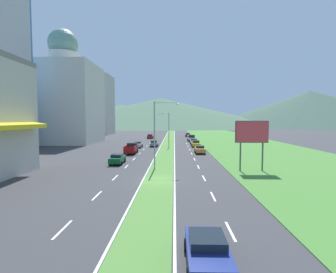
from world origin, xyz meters
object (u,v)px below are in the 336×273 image
Objects in this scene: car_3 at (150,136)px; car_8 at (154,143)px; car_5 at (196,144)px; pickup_truck_1 at (191,138)px; street_lamp_near at (158,130)px; car_4 at (138,144)px; billboard_roadside at (252,134)px; street_lamp_mid at (167,127)px; car_2 at (200,149)px; car_7 at (207,250)px; pickup_truck_0 at (131,149)px; car_1 at (117,159)px; car_6 at (194,141)px; car_0 at (188,135)px.

car_8 is at bearing -172.58° from car_3.
car_5 is 0.78× the size of pickup_truck_1.
street_lamp_near reaches higher than car_8.
car_3 is 28.61m from car_4.
car_8 is at bearing 116.07° from billboard_roadside.
pickup_truck_1 reaches higher than car_5.
street_lamp_mid is at bearing -121.82° from car_8.
car_2 is 0.98× the size of car_7.
pickup_truck_0 is 1.00× the size of pickup_truck_1.
car_1 is at bearing -29.34° from car_5.
car_8 is (3.40, -26.11, 0.02)m from car_3.
car_8 is (-10.19, 0.81, -0.01)m from car_5.
car_8 is at bearing -32.38° from pickup_truck_1.
pickup_truck_1 is at bearing 176.96° from car_7.
billboard_roadside is at bearing -67.76° from street_lamp_mid.
billboard_roadside is at bearing 15.66° from car_2.
billboard_roadside reaches higher than car_5.
car_2 is at bearing -58.35° from street_lamp_mid.
street_lamp_near reaches higher than car_7.
billboard_roadside reaches higher than car_1.
street_lamp_mid is 1.94× the size of car_5.
car_5 is (13.59, -26.92, 0.03)m from car_3.
pickup_truck_1 is at bearing -24.79° from pickup_truck_0.
street_lamp_near is at bearing -174.68° from car_8.
street_lamp_mid is 1.93× the size of car_7.
pickup_truck_1 is at bearing -179.53° from car_6.
car_0 is 1.08× the size of car_4.
street_lamp_mid is 8.08m from car_5.
car_6 is (0.25, 19.07, -0.06)m from car_2.
car_4 is (-18.61, 28.04, -4.04)m from billboard_roadside.
car_5 is at bearing -83.07° from car_4.
car_6 is 1.12× the size of car_7.
car_8 is (3.68, 2.49, 0.04)m from car_4.
car_6 is (13.93, 8.63, -0.01)m from car_4.
car_1 is 22.83m from car_4.
pickup_truck_0 is (-3.44, -13.43, 0.20)m from car_8.
street_lamp_near is 29.94m from car_8.
street_lamp_near is 2.22× the size of car_3.
pickup_truck_1 reaches higher than car_0.
car_4 is (-13.68, 10.44, -0.04)m from car_2.
car_5 is at bearing -94.52° from car_8.
car_0 is 0.99× the size of car_8.
car_0 is 88.68m from car_7.
car_1 is 28.13m from car_5.
billboard_roadside is at bearing 5.85° from pickup_truck_1.
car_0 is 29.91m from car_6.
billboard_roadside reaches higher than pickup_truck_1.
car_1 is (-18.52, 5.21, -4.01)m from billboard_roadside.
car_5 is 18.58m from pickup_truck_0.
car_6 is at bearing 0.17° from car_0.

